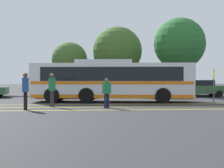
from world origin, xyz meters
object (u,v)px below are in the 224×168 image
Objects in this scene: parked_car_1 at (63,89)px; bus_stop_sign at (214,82)px; transit_bus at (112,80)px; tree_3 at (180,44)px; parked_car_3 at (201,88)px; pedestrian_1 at (107,91)px; pedestrian_2 at (52,88)px; tree_0 at (70,60)px; parked_car_2 at (136,89)px; tree_2 at (117,51)px; pedestrian_0 at (25,88)px.

bus_stop_sign reaches higher than parked_car_1.
tree_3 reaches higher than transit_bus.
parked_car_1 is at bearing 93.09° from parked_car_3.
pedestrian_1 is at bearing -161.26° from parked_car_1.
tree_0 is (0.21, 14.85, 2.50)m from pedestrian_2.
tree_2 is (-1.16, 4.69, 3.76)m from parked_car_2.
pedestrian_2 is 0.27× the size of tree_2.
bus_stop_sign is at bearing 82.09° from transit_bus.
parked_car_3 is 17.41m from pedestrian_0.
pedestrian_0 is (-1.08, -11.01, 0.34)m from parked_car_1.
pedestrian_0 is (-7.43, -11.41, 0.34)m from parked_car_2.
transit_bus is at bearing 102.68° from pedestrian_2.
parked_car_1 is 1.07× the size of parked_car_2.
pedestrian_1 reaches higher than parked_car_1.
bus_stop_sign is at bearing -52.29° from tree_0.
parked_car_2 is at bearing -84.25° from parked_car_1.
pedestrian_1 reaches higher than parked_car_2.
parked_car_3 is 2.41× the size of pedestrian_0.
parked_car_1 is 0.64× the size of tree_3.
pedestrian_0 is 16.80m from tree_0.
transit_bus reaches higher than bus_stop_sign.
pedestrian_1 is 0.72× the size of bus_stop_sign.
bus_stop_sign is at bearing -95.19° from tree_3.
transit_bus is 6.72m from parked_car_1.
pedestrian_2 is 15.66m from tree_2.
parked_car_1 is 0.70× the size of tree_2.
pedestrian_0 is 11.88m from bus_stop_sign.
tree_3 reaches higher than tree_2.
parked_car_3 is 0.64× the size of tree_2.
parked_car_3 is at bearing -90.52° from parked_car_2.
parked_car_2 is 8.66m from bus_stop_sign.
tree_2 is at bearing 179.61° from transit_bus.
parked_car_3 is 13.37m from tree_0.
pedestrian_1 is 0.21× the size of tree_3.
pedestrian_2 is at bearing -71.52° from bus_stop_sign.
tree_2 is (5.19, 5.08, 3.75)m from parked_car_1.
pedestrian_1 is at bearing -97.94° from tree_2.
pedestrian_1 is 16.27m from tree_3.
tree_2 reaches higher than pedestrian_1.
pedestrian_1 is 0.29× the size of tree_0.
transit_bus is 6.03× the size of pedestrian_2.
tree_2 reaches higher than bus_stop_sign.
pedestrian_1 is (-9.15, -10.49, 0.14)m from parked_car_3.
tree_3 is at bearing -36.68° from pedestrian_0.
tree_3 is at bearing -17.36° from tree_2.
transit_bus is 2.32× the size of parked_car_1.
pedestrian_1 is at bearing 39.58° from pedestrian_2.
pedestrian_0 is at bearing -33.83° from transit_bus.
tree_3 is (-1.03, 2.97, 4.35)m from parked_car_3.
pedestrian_1 is at bearing -0.64° from transit_bus.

